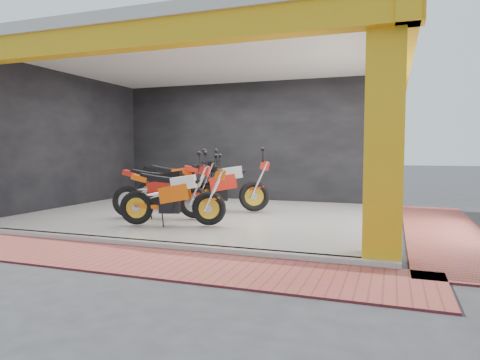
% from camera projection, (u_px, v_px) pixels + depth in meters
% --- Properties ---
extents(ground, '(80.00, 80.00, 0.00)m').
position_uv_depth(ground, '(167.00, 234.00, 7.82)').
color(ground, '#2D2D30').
rests_on(ground, ground).
extents(showroom_floor, '(8.00, 6.00, 0.10)m').
position_uv_depth(showroom_floor, '(211.00, 216.00, 9.69)').
color(showroom_floor, silver).
rests_on(showroom_floor, ground).
extents(showroom_ceiling, '(8.40, 6.40, 0.20)m').
position_uv_depth(showroom_ceiling, '(210.00, 57.00, 9.44)').
color(showroom_ceiling, beige).
rests_on(showroom_ceiling, corner_column).
extents(back_wall, '(8.20, 0.20, 3.50)m').
position_uv_depth(back_wall, '(253.00, 143.00, 12.48)').
color(back_wall, black).
rests_on(back_wall, ground).
extents(left_wall, '(0.20, 6.20, 3.50)m').
position_uv_depth(left_wall, '(64.00, 142.00, 10.95)').
color(left_wall, black).
rests_on(left_wall, ground).
extents(corner_column, '(0.50, 0.50, 3.50)m').
position_uv_depth(corner_column, '(385.00, 134.00, 5.73)').
color(corner_column, gold).
rests_on(corner_column, ground).
extents(header_beam_front, '(8.40, 0.30, 0.40)m').
position_uv_depth(header_beam_front, '(133.00, 37.00, 6.65)').
color(header_beam_front, gold).
rests_on(header_beam_front, corner_column).
extents(header_beam_right, '(0.30, 6.40, 0.40)m').
position_uv_depth(header_beam_right, '(403.00, 57.00, 8.12)').
color(header_beam_right, gold).
rests_on(header_beam_right, corner_column).
extents(floor_kerb, '(8.00, 0.20, 0.10)m').
position_uv_depth(floor_kerb, '(135.00, 243.00, 6.86)').
color(floor_kerb, silver).
rests_on(floor_kerb, ground).
extents(paver_front, '(9.00, 1.40, 0.03)m').
position_uv_depth(paver_front, '(105.00, 257.00, 6.13)').
color(paver_front, '#963136').
rests_on(paver_front, ground).
extents(paver_right, '(1.40, 7.00, 0.03)m').
position_uv_depth(paver_right, '(444.00, 231.00, 8.08)').
color(paver_right, '#963136').
rests_on(paver_right, ground).
extents(moto_hero, '(2.28, 1.35, 1.31)m').
position_uv_depth(moto_hero, '(209.00, 192.00, 8.00)').
color(moto_hero, '#E25609').
rests_on(moto_hero, showroom_floor).
extents(moto_row_a, '(2.51, 1.52, 1.44)m').
position_uv_depth(moto_row_a, '(254.00, 181.00, 9.81)').
color(moto_row_a, red).
rests_on(moto_row_a, showroom_floor).
extents(moto_row_b, '(2.35, 1.28, 1.36)m').
position_uv_depth(moto_row_b, '(194.00, 187.00, 8.84)').
color(moto_row_b, '#B01D12').
rests_on(moto_row_b, showroom_floor).
extents(moto_row_c, '(2.32, 0.91, 1.41)m').
position_uv_depth(moto_row_c, '(203.00, 182.00, 9.89)').
color(moto_row_c, black).
rests_on(moto_row_c, showroom_floor).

